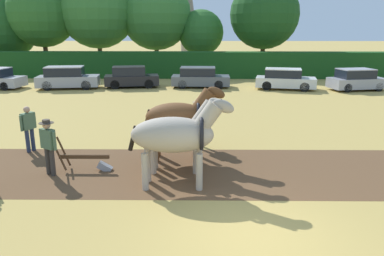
% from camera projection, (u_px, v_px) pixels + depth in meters
% --- Properties ---
extents(ground_plane, '(240.00, 240.00, 0.00)m').
position_uv_depth(ground_plane, '(252.00, 237.00, 7.90)').
color(ground_plane, tan).
extents(plowed_furrow_strip, '(35.74, 4.48, 0.01)m').
position_uv_depth(plowed_furrow_strip, '(3.00, 170.00, 11.62)').
color(plowed_furrow_strip, brown).
rests_on(plowed_furrow_strip, ground).
extents(hedgerow, '(60.07, 1.67, 2.24)m').
position_uv_depth(hedgerow, '(213.00, 65.00, 32.72)').
color(hedgerow, '#194719').
rests_on(hedgerow, ground).
extents(tree_far_left, '(6.60, 6.60, 7.78)m').
position_uv_depth(tree_far_left, '(3.00, 26.00, 37.07)').
color(tree_far_left, brown).
rests_on(tree_far_left, ground).
extents(tree_left, '(6.47, 6.47, 8.87)m').
position_uv_depth(tree_left, '(42.00, 13.00, 35.87)').
color(tree_left, '#4C3823').
rests_on(tree_left, ground).
extents(tree_center_left, '(7.48, 7.48, 9.71)m').
position_uv_depth(tree_center_left, '(97.00, 10.00, 36.49)').
color(tree_center_left, '#4C3823').
rests_on(tree_center_left, ground).
extents(tree_center, '(7.02, 7.02, 9.06)m').
position_uv_depth(tree_center, '(156.00, 14.00, 37.22)').
color(tree_center, '#423323').
rests_on(tree_center, ground).
extents(tree_center_right, '(4.54, 4.54, 6.06)m').
position_uv_depth(tree_center_right, '(201.00, 33.00, 37.67)').
color(tree_center_right, '#4C3823').
rests_on(tree_center_right, ground).
extents(tree_right, '(6.53, 6.53, 8.77)m').
position_uv_depth(tree_right, '(264.00, 14.00, 35.46)').
color(tree_right, '#4C3823').
rests_on(tree_right, ground).
extents(church_spire, '(2.24, 2.24, 14.54)m').
position_uv_depth(church_spire, '(187.00, 6.00, 58.42)').
color(church_spire, gray).
rests_on(church_spire, ground).
extents(draft_horse_lead_left, '(2.93, 1.05, 2.54)m').
position_uv_depth(draft_horse_lead_left, '(176.00, 135.00, 10.10)').
color(draft_horse_lead_left, '#B2A38E').
rests_on(draft_horse_lead_left, ground).
extents(draft_horse_lead_right, '(2.71, 0.87, 2.37)m').
position_uv_depth(draft_horse_lead_right, '(179.00, 131.00, 11.23)').
color(draft_horse_lead_right, '#B2A38E').
rests_on(draft_horse_lead_right, ground).
extents(draft_horse_trail_left, '(2.75, 1.02, 2.52)m').
position_uv_depth(draft_horse_trail_left, '(180.00, 117.00, 12.27)').
color(draft_horse_trail_left, brown).
rests_on(draft_horse_trail_left, ground).
extents(plow, '(1.75, 0.46, 1.13)m').
position_uv_depth(plow, '(89.00, 160.00, 11.51)').
color(plow, '#4C331E').
rests_on(plow, ground).
extents(farmer_at_plow, '(0.58, 0.43, 1.70)m').
position_uv_depth(farmer_at_plow, '(48.00, 143.00, 11.00)').
color(farmer_at_plow, '#38332D').
rests_on(farmer_at_plow, ground).
extents(farmer_beside_team, '(0.54, 0.49, 1.78)m').
position_uv_depth(farmer_beside_team, '(198.00, 119.00, 13.61)').
color(farmer_beside_team, '#38332D').
rests_on(farmer_beside_team, ground).
extents(farmer_onlooker_right, '(0.39, 0.61, 1.64)m').
position_uv_depth(farmer_onlooker_right, '(28.00, 126.00, 13.12)').
color(farmer_onlooker_right, '#28334C').
rests_on(farmer_onlooker_right, ground).
extents(parked_car_left, '(4.50, 2.38, 1.60)m').
position_uv_depth(parked_car_left, '(67.00, 78.00, 26.92)').
color(parked_car_left, '#9E9EA8').
rests_on(parked_car_left, ground).
extents(parked_car_center_left, '(4.13, 2.35, 1.53)m').
position_uv_depth(parked_car_center_left, '(131.00, 77.00, 27.52)').
color(parked_car_center_left, black).
rests_on(parked_car_center_left, ground).
extents(parked_car_center, '(4.25, 1.84, 1.49)m').
position_uv_depth(parked_car_center, '(200.00, 78.00, 27.52)').
color(parked_car_center, '#565B66').
rests_on(parked_car_center, ground).
extents(parked_car_center_right, '(4.39, 2.52, 1.47)m').
position_uv_depth(parked_car_center_right, '(285.00, 79.00, 26.64)').
color(parked_car_center_right, silver).
rests_on(parked_car_center_right, ground).
extents(parked_car_right, '(4.11, 2.48, 1.51)m').
position_uv_depth(parked_car_right, '(356.00, 80.00, 26.23)').
color(parked_car_right, '#9E9EA8').
rests_on(parked_car_right, ground).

